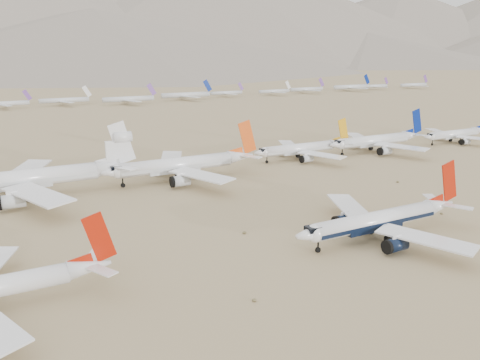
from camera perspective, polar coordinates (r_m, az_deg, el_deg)
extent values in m
plane|color=#88724F|center=(122.18, 16.58, -6.04)|extent=(7000.00, 7000.00, 0.00)
cylinder|color=white|center=(115.50, 16.21, -4.71)|extent=(35.43, 4.19, 4.19)
cube|color=black|center=(115.68, 16.19, -4.96)|extent=(34.72, 4.25, 0.94)
sphere|color=white|center=(104.55, 9.12, -6.42)|extent=(4.19, 4.19, 4.19)
cube|color=black|center=(103.78, 8.86, -5.89)|extent=(2.93, 2.72, 1.05)
cone|color=white|center=(131.01, 23.19, -2.83)|extent=(8.86, 4.19, 4.19)
cube|color=white|center=(109.84, 21.71, -6.68)|extent=(13.68, 21.56, 0.66)
cube|color=white|center=(129.83, 25.07, -2.96)|extent=(5.62, 7.35, 0.25)
cylinder|color=black|center=(109.47, 18.51, -7.51)|extent=(4.92, 3.02, 3.02)
cube|color=white|center=(126.08, 13.21, -3.15)|extent=(13.68, 21.56, 0.66)
cube|color=white|center=(134.58, 22.35, -2.04)|extent=(5.62, 7.35, 0.25)
cylinder|color=black|center=(121.12, 12.61, -4.84)|extent=(4.92, 3.02, 3.02)
cube|color=#AC1706|center=(131.24, 24.15, -0.12)|extent=(6.71, 0.34, 11.06)
cylinder|color=black|center=(106.75, 9.48, -8.40)|extent=(1.26, 0.52, 1.26)
cylinder|color=black|center=(115.96, 17.60, -6.83)|extent=(1.76, 1.05, 1.76)
cylinder|color=black|center=(119.79, 15.62, -5.95)|extent=(1.76, 1.05, 1.76)
cone|color=white|center=(92.86, -17.87, -10.01)|extent=(7.93, 3.81, 3.81)
cube|color=white|center=(89.60, -16.48, -10.52)|extent=(5.04, 6.58, 0.23)
cube|color=white|center=(96.17, -17.38, -8.75)|extent=(5.04, 6.58, 0.23)
cube|color=#AC1706|center=(91.03, -16.79, -6.68)|extent=(6.01, 0.30, 9.91)
cylinder|color=white|center=(216.18, 16.01, 4.67)|extent=(37.50, 4.55, 4.55)
cube|color=silver|center=(216.28, 16.00, 4.52)|extent=(36.75, 4.61, 1.02)
sphere|color=white|center=(203.82, 12.16, 4.30)|extent=(4.55, 4.55, 4.55)
cube|color=black|center=(203.16, 12.03, 4.63)|extent=(3.18, 2.95, 1.14)
cone|color=white|center=(232.58, 20.19, 5.13)|extent=(9.38, 4.55, 4.55)
cube|color=white|center=(209.25, 19.05, 3.86)|extent=(14.48, 22.82, 0.70)
cube|color=white|center=(231.02, 21.29, 5.11)|extent=(5.95, 7.78, 0.27)
cylinder|color=silver|center=(208.79, 17.28, 3.41)|extent=(5.21, 3.27, 3.27)
cube|color=white|center=(227.77, 14.25, 5.12)|extent=(14.48, 22.82, 0.70)
cube|color=white|center=(236.68, 19.73, 5.48)|extent=(5.95, 7.78, 0.27)
cylinder|color=silver|center=(221.97, 13.92, 4.34)|extent=(5.21, 3.27, 3.27)
cube|color=navy|center=(233.54, 20.77, 6.74)|extent=(7.11, 0.36, 11.71)
cylinder|color=black|center=(205.44, 12.34, 3.08)|extent=(1.36, 0.57, 1.36)
cylinder|color=black|center=(215.82, 16.81, 3.44)|extent=(1.91, 1.14, 1.91)
cylinder|color=black|center=(220.29, 15.66, 3.76)|extent=(1.91, 1.14, 1.91)
cylinder|color=white|center=(195.03, 7.23, 3.85)|extent=(33.05, 4.02, 4.02)
cube|color=silver|center=(195.14, 7.23, 3.71)|extent=(32.39, 4.08, 0.90)
sphere|color=white|center=(186.22, 3.05, 3.40)|extent=(4.02, 4.02, 4.02)
cube|color=black|center=(185.69, 2.89, 3.72)|extent=(2.81, 2.61, 1.00)
cone|color=white|center=(207.18, 11.90, 4.41)|extent=(8.26, 4.02, 4.02)
cube|color=white|center=(187.50, 9.90, 3.05)|extent=(12.76, 20.11, 0.62)
cube|color=white|center=(205.25, 12.93, 4.39)|extent=(5.25, 6.86, 0.24)
cylinder|color=silver|center=(188.01, 8.17, 2.60)|extent=(4.59, 2.89, 2.89)
cube|color=white|center=(206.01, 5.96, 4.31)|extent=(12.76, 20.11, 0.62)
cube|color=white|center=(210.99, 11.59, 4.76)|extent=(5.25, 6.86, 0.24)
cylinder|color=silver|center=(201.15, 5.45, 3.53)|extent=(4.59, 2.89, 2.89)
cube|color=orange|center=(207.65, 12.48, 6.00)|extent=(6.26, 0.32, 10.32)
cylinder|color=black|center=(187.60, 3.29, 2.23)|extent=(1.20, 0.50, 1.20)
cylinder|color=black|center=(194.37, 8.00, 2.64)|extent=(1.69, 1.00, 1.69)
cylinder|color=black|center=(198.84, 7.06, 2.97)|extent=(1.69, 1.00, 1.69)
cylinder|color=white|center=(162.61, -7.73, 1.88)|extent=(40.28, 4.92, 4.92)
cube|color=silver|center=(162.76, -7.72, 1.67)|extent=(39.47, 5.00, 1.11)
sphere|color=white|center=(157.13, -14.63, 1.04)|extent=(4.92, 4.92, 4.92)
cube|color=black|center=(156.65, -14.93, 1.48)|extent=(3.45, 3.20, 1.23)
cone|color=white|center=(172.35, 0.05, 2.92)|extent=(10.07, 4.92, 4.92)
cube|color=white|center=(151.08, -4.75, 0.59)|extent=(15.56, 24.51, 0.76)
cube|color=white|center=(169.13, 1.38, 2.89)|extent=(6.39, 8.36, 0.30)
cylinder|color=silver|center=(153.55, -7.18, -0.10)|extent=(5.59, 3.54, 3.54)
cube|color=white|center=(176.87, -8.37, 2.67)|extent=(15.56, 24.51, 0.76)
cube|color=white|center=(177.13, -0.09, 3.47)|extent=(6.39, 8.36, 0.30)
cylinder|color=silver|center=(171.81, -9.55, 1.48)|extent=(5.59, 3.54, 3.54)
cube|color=#E85013|center=(172.27, 0.88, 5.28)|extent=(7.63, 0.39, 12.58)
cylinder|color=black|center=(158.65, -14.08, -0.63)|extent=(1.48, 0.62, 1.48)
cylinder|color=black|center=(161.19, -6.69, 0.10)|extent=(2.07, 1.23, 2.07)
cylinder|color=black|center=(167.43, -7.55, 0.65)|extent=(2.07, 1.23, 2.07)
cylinder|color=white|center=(155.40, -25.33, 0.12)|extent=(45.81, 5.48, 5.48)
cube|color=silver|center=(155.56, -25.30, -0.12)|extent=(44.89, 5.57, 1.23)
cone|color=white|center=(158.62, -15.14, 1.53)|extent=(11.45, 5.48, 5.48)
cube|color=white|center=(140.23, -23.48, -1.62)|extent=(17.69, 27.88, 0.85)
cube|color=white|center=(153.94, -13.91, 1.46)|extent=(7.27, 9.51, 0.33)
cylinder|color=silver|center=(145.33, -25.92, -2.35)|extent=(6.36, 3.95, 3.95)
cube|color=white|center=(171.41, -24.42, 1.21)|extent=(17.69, 27.88, 0.85)
cube|color=white|center=(163.95, -14.82, 2.24)|extent=(7.27, 9.51, 0.33)
cylinder|color=silver|center=(167.13, -26.27, -0.22)|extent=(6.36, 3.95, 3.95)
cube|color=white|center=(157.67, -14.22, 4.46)|extent=(8.68, 0.44, 14.30)
cylinder|color=white|center=(157.43, -14.15, 5.10)|extent=(5.73, 3.55, 3.55)
cylinder|color=black|center=(153.08, -24.32, -1.99)|extent=(2.30, 1.37, 2.30)
cylinder|color=black|center=(160.47, -24.52, -1.25)|extent=(2.30, 1.37, 2.30)
cylinder|color=white|center=(252.10, 24.66, 5.13)|extent=(31.56, 3.81, 3.81)
cube|color=silver|center=(252.18, 24.65, 5.03)|extent=(30.93, 3.87, 0.86)
sphere|color=white|center=(239.91, 22.33, 4.93)|extent=(3.81, 3.81, 3.81)
cube|color=black|center=(239.31, 22.26, 5.16)|extent=(2.67, 2.48, 0.95)
cone|color=white|center=(267.65, 27.26, 5.41)|extent=(7.89, 3.81, 3.81)
cube|color=white|center=(247.67, 27.00, 4.54)|extent=(12.19, 19.21, 0.59)
cylinder|color=silver|center=(246.50, 25.76, 4.24)|extent=(4.38, 2.74, 2.74)
cube|color=white|center=(260.89, 23.07, 5.46)|extent=(12.19, 19.21, 0.59)
cube|color=white|center=(270.89, 26.84, 5.67)|extent=(5.01, 6.55, 0.23)
cylinder|color=silver|center=(255.88, 22.99, 4.90)|extent=(4.38, 2.74, 2.74)
cylinder|color=black|center=(241.28, 22.38, 4.05)|extent=(1.14, 0.48, 1.14)
cylinder|color=black|center=(252.13, 25.23, 4.24)|extent=(1.60, 0.95, 1.60)
cylinder|color=black|center=(255.31, 24.29, 4.47)|extent=(1.60, 0.95, 1.60)
cylinder|color=silver|center=(410.82, -26.76, 8.33)|extent=(35.27, 3.49, 3.49)
cube|color=#6D409C|center=(410.97, -24.53, 9.42)|extent=(7.02, 0.35, 8.85)
cube|color=silver|center=(401.79, -26.70, 8.14)|extent=(9.29, 16.24, 0.35)
cube|color=silver|center=(419.96, -26.79, 8.38)|extent=(9.29, 16.24, 0.35)
cylinder|color=silver|center=(417.01, -20.63, 9.10)|extent=(39.27, 3.88, 3.88)
cube|color=white|center=(419.19, -18.18, 10.24)|extent=(7.82, 0.39, 9.85)
cube|color=silver|center=(407.03, -20.42, 8.90)|extent=(10.34, 18.08, 0.39)
cube|color=silver|center=(427.10, -20.81, 9.13)|extent=(10.34, 18.08, 0.39)
cylinder|color=silver|center=(410.13, -13.43, 9.59)|extent=(43.21, 4.27, 4.27)
cube|color=#6D409C|center=(415.04, -10.74, 10.81)|extent=(8.60, 0.43, 10.84)
cube|color=silver|center=(399.43, -13.01, 9.38)|extent=(11.38, 19.89, 0.43)
cube|color=silver|center=(420.98, -13.82, 9.62)|extent=(11.38, 19.89, 0.43)
cylinder|color=silver|center=(438.10, -6.61, 10.27)|extent=(46.21, 4.57, 4.57)
cube|color=navy|center=(445.80, -3.99, 11.42)|extent=(9.20, 0.46, 11.59)
cube|color=silver|center=(427.08, -6.02, 10.06)|extent=(12.18, 21.27, 0.46)
cube|color=silver|center=(449.29, -7.18, 10.29)|extent=(12.18, 21.27, 0.46)
cylinder|color=silver|center=(464.88, -1.66, 10.58)|extent=(33.52, 3.31, 3.31)
cube|color=#6D409C|center=(471.58, 0.09, 11.34)|extent=(6.68, 0.33, 8.41)
cube|color=silver|center=(457.18, -1.17, 10.44)|extent=(8.83, 15.43, 0.33)
cube|color=silver|center=(472.70, -2.13, 10.60)|extent=(8.83, 15.43, 0.33)
cylinder|color=silver|center=(483.46, 4.19, 10.74)|extent=(34.99, 3.46, 3.46)
cube|color=white|center=(491.90, 5.87, 11.47)|extent=(6.97, 0.35, 8.78)
cube|color=silver|center=(475.86, 4.77, 10.59)|extent=(9.22, 16.11, 0.35)
cube|color=silver|center=(491.19, 3.62, 10.76)|extent=(9.22, 16.11, 0.35)
cylinder|color=silver|center=(510.29, 8.15, 10.90)|extent=(40.07, 3.96, 3.96)
cube|color=#6D409C|center=(521.04, 9.89, 11.66)|extent=(7.98, 0.40, 10.05)
cube|color=silver|center=(501.98, 8.84, 10.74)|extent=(10.56, 18.44, 0.40)
cube|color=silver|center=(518.76, 7.46, 10.93)|extent=(10.56, 18.44, 0.40)
cylinder|color=silver|center=(548.97, 13.42, 10.99)|extent=(46.91, 4.64, 4.64)
cube|color=navy|center=(563.16, 15.20, 11.78)|extent=(9.34, 0.46, 11.77)
cube|color=silver|center=(539.93, 14.27, 10.80)|extent=(12.36, 21.59, 0.46)
cube|color=silver|center=(558.22, 12.59, 11.04)|extent=(12.36, 21.59, 0.46)
cylinder|color=silver|center=(578.11, 16.18, 10.95)|extent=(34.71, 3.43, 3.43)
cube|color=#6D409C|center=(589.13, 17.40, 11.50)|extent=(6.91, 0.34, 8.71)
cube|color=silver|center=(571.70, 16.80, 10.81)|extent=(9.14, 15.98, 0.34)
cube|color=silver|center=(584.67, 15.56, 10.99)|extent=(9.14, 15.98, 0.34)
cylinder|color=silver|center=(607.93, 20.42, 10.82)|extent=(40.25, 3.98, 3.98)
cube|color=#6D409C|center=(621.68, 21.68, 11.40)|extent=(8.02, 0.40, 10.10)
cube|color=silver|center=(601.04, 21.16, 10.65)|extent=(10.60, 18.53, 0.40)
cube|color=silver|center=(614.99, 19.69, 10.87)|extent=(10.60, 18.53, 0.40)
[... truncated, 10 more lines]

